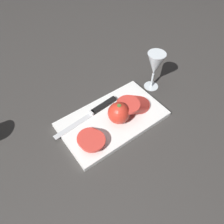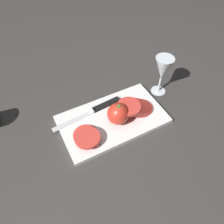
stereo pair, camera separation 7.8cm
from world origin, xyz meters
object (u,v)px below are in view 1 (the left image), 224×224
(knife, at_px, (98,109))
(tomato_slice_stack_near, at_px, (91,140))
(whole_tomato, at_px, (118,113))
(tomato_slice_stack_far, at_px, (134,105))
(wine_glass, at_px, (155,65))

(knife, bearing_deg, tomato_slice_stack_near, 41.24)
(whole_tomato, distance_m, tomato_slice_stack_near, 0.13)
(whole_tomato, bearing_deg, tomato_slice_stack_far, 4.55)
(knife, bearing_deg, tomato_slice_stack_far, 139.30)
(knife, xyz_separation_m, tomato_slice_stack_far, (0.11, -0.08, 0.02))
(knife, distance_m, tomato_slice_stack_near, 0.14)
(whole_tomato, xyz_separation_m, tomato_slice_stack_far, (0.08, 0.01, -0.01))
(tomato_slice_stack_near, relative_size, tomato_slice_stack_far, 0.75)
(tomato_slice_stack_far, bearing_deg, tomato_slice_stack_near, -173.00)
(whole_tomato, relative_size, tomato_slice_stack_near, 0.72)
(whole_tomato, bearing_deg, wine_glass, 17.07)
(knife, xyz_separation_m, tomato_slice_stack_near, (-0.10, -0.10, 0.01))
(tomato_slice_stack_near, xyz_separation_m, tomato_slice_stack_far, (0.21, 0.03, 0.01))
(wine_glass, relative_size, whole_tomato, 2.07)
(wine_glass, distance_m, tomato_slice_stack_far, 0.18)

